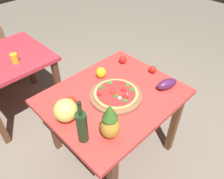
{
  "coord_description": "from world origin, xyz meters",
  "views": [
    {
      "loc": [
        -0.98,
        -0.99,
        2.02
      ],
      "look_at": [
        0.0,
        0.02,
        0.8
      ],
      "focal_mm": 35.49,
      "sensor_mm": 36.0,
      "label": 1
    }
  ],
  "objects_px": {
    "wine_bottle": "(82,126)",
    "drinking_glass_juice": "(14,58)",
    "melon": "(66,110)",
    "eggplant": "(167,84)",
    "background_table": "(7,67)",
    "tomato_at_corner": "(71,101)",
    "pizza": "(116,93)",
    "tomato_by_bottle": "(123,60)",
    "tomato_near_board": "(153,70)",
    "bell_pepper": "(101,73)",
    "pineapple_left": "(110,123)",
    "display_table": "(113,103)",
    "pizza_board": "(116,96)"
  },
  "relations": [
    {
      "from": "wine_bottle",
      "to": "drinking_glass_juice",
      "type": "relative_size",
      "value": 3.53
    },
    {
      "from": "wine_bottle",
      "to": "melon",
      "type": "xyz_separation_m",
      "value": [
        0.03,
        0.23,
        -0.04
      ]
    },
    {
      "from": "eggplant",
      "to": "background_table",
      "type": "bearing_deg",
      "value": 118.6
    },
    {
      "from": "eggplant",
      "to": "tomato_at_corner",
      "type": "xyz_separation_m",
      "value": [
        -0.72,
        0.42,
        -0.01
      ]
    },
    {
      "from": "pizza",
      "to": "tomato_by_bottle",
      "type": "bearing_deg",
      "value": 37.39
    },
    {
      "from": "wine_bottle",
      "to": "drinking_glass_juice",
      "type": "xyz_separation_m",
      "value": [
        0.1,
        1.22,
        -0.08
      ]
    },
    {
      "from": "wine_bottle",
      "to": "tomato_near_board",
      "type": "relative_size",
      "value": 5.07
    },
    {
      "from": "eggplant",
      "to": "drinking_glass_juice",
      "type": "relative_size",
      "value": 1.99
    },
    {
      "from": "bell_pepper",
      "to": "tomato_at_corner",
      "type": "distance_m",
      "value": 0.43
    },
    {
      "from": "pineapple_left",
      "to": "tomato_at_corner",
      "type": "xyz_separation_m",
      "value": [
        -0.01,
        0.44,
        -0.1
      ]
    },
    {
      "from": "display_table",
      "to": "melon",
      "type": "height_order",
      "value": "melon"
    },
    {
      "from": "pizza",
      "to": "tomato_by_bottle",
      "type": "distance_m",
      "value": 0.52
    },
    {
      "from": "eggplant",
      "to": "drinking_glass_juice",
      "type": "xyz_separation_m",
      "value": [
        -0.76,
        1.3,
        0.01
      ]
    },
    {
      "from": "background_table",
      "to": "pizza_board",
      "type": "distance_m",
      "value": 1.33
    },
    {
      "from": "display_table",
      "to": "tomato_at_corner",
      "type": "distance_m",
      "value": 0.38
    },
    {
      "from": "pizza_board",
      "to": "pizza",
      "type": "height_order",
      "value": "pizza"
    },
    {
      "from": "display_table",
      "to": "eggplant",
      "type": "relative_size",
      "value": 5.7
    },
    {
      "from": "eggplant",
      "to": "tomato_near_board",
      "type": "relative_size",
      "value": 2.86
    },
    {
      "from": "eggplant",
      "to": "tomato_near_board",
      "type": "xyz_separation_m",
      "value": [
        0.1,
        0.23,
        -0.01
      ]
    },
    {
      "from": "wine_bottle",
      "to": "pineapple_left",
      "type": "distance_m",
      "value": 0.19
    },
    {
      "from": "eggplant",
      "to": "drinking_glass_juice",
      "type": "bearing_deg",
      "value": 120.37
    },
    {
      "from": "background_table",
      "to": "wine_bottle",
      "type": "bearing_deg",
      "value": -92.19
    },
    {
      "from": "drinking_glass_juice",
      "to": "display_table",
      "type": "bearing_deg",
      "value": -70.7
    },
    {
      "from": "pineapple_left",
      "to": "tomato_at_corner",
      "type": "height_order",
      "value": "pineapple_left"
    },
    {
      "from": "wine_bottle",
      "to": "tomato_at_corner",
      "type": "relative_size",
      "value": 4.5
    },
    {
      "from": "tomato_at_corner",
      "to": "melon",
      "type": "bearing_deg",
      "value": -138.71
    },
    {
      "from": "pizza",
      "to": "wine_bottle",
      "type": "distance_m",
      "value": 0.5
    },
    {
      "from": "wine_bottle",
      "to": "eggplant",
      "type": "relative_size",
      "value": 1.77
    },
    {
      "from": "pineapple_left",
      "to": "eggplant",
      "type": "xyz_separation_m",
      "value": [
        0.71,
        0.03,
        -0.09
      ]
    },
    {
      "from": "tomato_near_board",
      "to": "melon",
      "type": "bearing_deg",
      "value": 174.63
    },
    {
      "from": "pizza",
      "to": "tomato_near_board",
      "type": "bearing_deg",
      "value": 0.2
    },
    {
      "from": "melon",
      "to": "eggplant",
      "type": "distance_m",
      "value": 0.89
    },
    {
      "from": "bell_pepper",
      "to": "tomato_near_board",
      "type": "distance_m",
      "value": 0.49
    },
    {
      "from": "wine_bottle",
      "to": "tomato_near_board",
      "type": "distance_m",
      "value": 0.98
    },
    {
      "from": "background_table",
      "to": "pineapple_left",
      "type": "bearing_deg",
      "value": -86.31
    },
    {
      "from": "display_table",
      "to": "background_table",
      "type": "xyz_separation_m",
      "value": [
        -0.41,
        1.22,
        -0.03
      ]
    },
    {
      "from": "pizza_board",
      "to": "wine_bottle",
      "type": "distance_m",
      "value": 0.5
    },
    {
      "from": "pizza_board",
      "to": "drinking_glass_juice",
      "type": "relative_size",
      "value": 4.35
    },
    {
      "from": "background_table",
      "to": "tomato_at_corner",
      "type": "xyz_separation_m",
      "value": [
        0.09,
        -1.07,
        0.16
      ]
    },
    {
      "from": "tomato_near_board",
      "to": "drinking_glass_juice",
      "type": "relative_size",
      "value": 0.7
    },
    {
      "from": "pineapple_left",
      "to": "eggplant",
      "type": "distance_m",
      "value": 0.72
    },
    {
      "from": "tomato_by_bottle",
      "to": "pizza_board",
      "type": "bearing_deg",
      "value": -142.73
    },
    {
      "from": "pizza_board",
      "to": "pizza",
      "type": "distance_m",
      "value": 0.03
    },
    {
      "from": "display_table",
      "to": "wine_bottle",
      "type": "xyz_separation_m",
      "value": [
        -0.46,
        -0.18,
        0.23
      ]
    },
    {
      "from": "pizza_board",
      "to": "wine_bottle",
      "type": "xyz_separation_m",
      "value": [
        -0.47,
        -0.15,
        0.12
      ]
    },
    {
      "from": "pizza",
      "to": "tomato_by_bottle",
      "type": "relative_size",
      "value": 4.89
    },
    {
      "from": "background_table",
      "to": "pizza",
      "type": "relative_size",
      "value": 2.35
    },
    {
      "from": "pizza_board",
      "to": "tomato_at_corner",
      "type": "xyz_separation_m",
      "value": [
        -0.32,
        0.19,
        0.03
      ]
    },
    {
      "from": "background_table",
      "to": "wine_bottle",
      "type": "distance_m",
      "value": 1.43
    },
    {
      "from": "display_table",
      "to": "drinking_glass_juice",
      "type": "relative_size",
      "value": 11.33
    }
  ]
}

